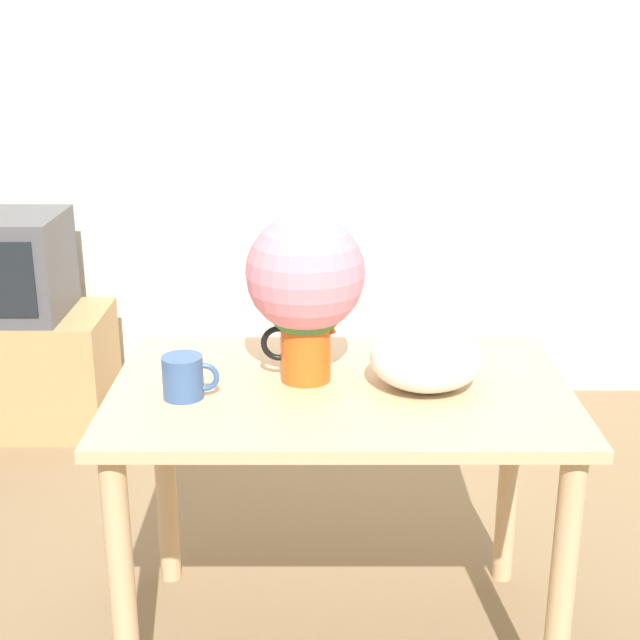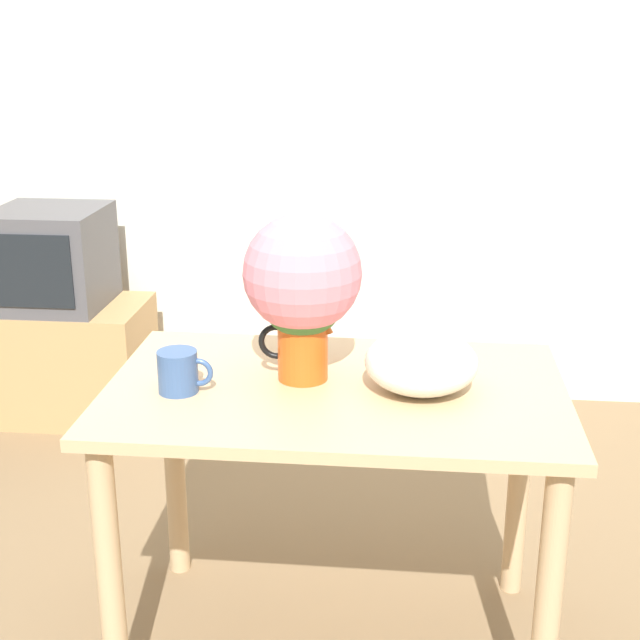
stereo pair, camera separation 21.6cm
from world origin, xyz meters
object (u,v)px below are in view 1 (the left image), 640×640
object	(u,v)px
coffee_mug	(181,377)
white_bowl	(423,358)
tv_set	(5,265)
flower_vase	(302,285)

from	to	relation	value
coffee_mug	white_bowl	size ratio (longest dim) A/B	0.50
white_bowl	tv_set	bearing A→B (deg)	137.14
flower_vase	white_bowl	distance (m)	0.34
coffee_mug	white_bowl	world-z (taller)	white_bowl
tv_set	coffee_mug	bearing A→B (deg)	-57.88
coffee_mug	tv_set	distance (m)	1.70
coffee_mug	flower_vase	bearing A→B (deg)	21.57
flower_vase	white_bowl	size ratio (longest dim) A/B	1.54
flower_vase	tv_set	xyz separation A→B (m)	(-1.19, 1.32, -0.31)
flower_vase	coffee_mug	bearing A→B (deg)	-158.43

